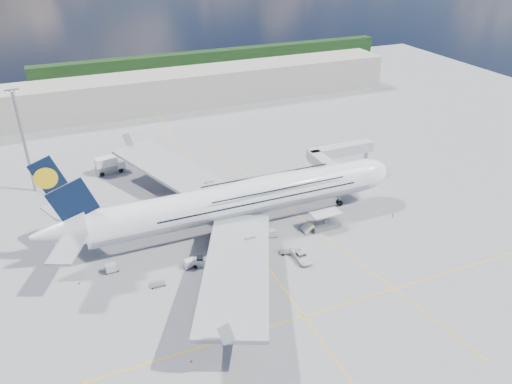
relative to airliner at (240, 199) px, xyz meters
name	(u,v)px	position (x,y,z in m)	size (l,w,h in m)	color
ground	(257,252)	(-0.26, -10.00, -6.87)	(300.00, 300.00, 0.00)	gray
taxi_line_main	(257,252)	(-0.26, -10.00, -6.86)	(0.25, 220.00, 0.01)	#F3B30C
taxi_line_cross	(304,316)	(-0.26, -30.00, -6.86)	(120.00, 0.25, 0.01)	#F3B30C
taxi_line_diag	(297,214)	(13.74, 0.00, -6.86)	(0.25, 100.00, 0.01)	#F3B30C
airliner	(240,199)	(0.00, 0.00, 0.00)	(77.26, 79.15, 23.71)	white
jet_bridge	(335,157)	(29.55, 10.94, -0.02)	(18.80, 12.10, 8.50)	#B7B7BC
cargo_loader	(324,222)	(16.56, -7.11, -5.62)	(8.53, 3.20, 3.67)	silver
light_mast	(24,141)	(-40.26, 35.00, 6.34)	(3.00, 0.70, 25.50)	gray
terminal	(151,92)	(-0.26, 85.00, -0.87)	(180.00, 16.00, 12.00)	#B2AD9E
tree_line	(218,59)	(39.74, 130.00, -2.87)	(160.00, 6.00, 8.00)	#193814
dolly_row_a	(158,284)	(-20.91, -12.67, -6.57)	(2.71, 1.52, 0.39)	gray
dolly_row_b	(237,302)	(-9.42, -22.78, -6.54)	(3.13, 2.00, 0.43)	gray
dolly_row_c	(190,263)	(-13.90, -9.55, -5.95)	(2.94, 2.00, 1.70)	gray
dolly_back	(111,268)	(-27.98, -5.28, -5.96)	(2.77, 1.65, 1.68)	gray
dolly_nose_far	(287,252)	(5.04, -12.64, -6.55)	(3.15, 2.35, 0.41)	gray
dolly_nose_near	(271,233)	(4.51, -6.10, -5.98)	(2.77, 1.76, 1.64)	gray
baggage_tug	(200,262)	(-12.03, -9.82, -6.00)	(3.44, 2.45, 1.96)	silver
catering_truck_inner	(168,206)	(-12.69, 11.93, -5.22)	(6.27, 3.84, 3.49)	gray
catering_truck_outer	(109,165)	(-21.77, 38.21, -4.81)	(7.63, 3.41, 4.44)	gray
service_van	(302,257)	(6.72, -15.78, -6.10)	(2.56, 5.55, 1.54)	white
crew_nose	(393,214)	(32.76, -9.54, -6.01)	(0.63, 0.41, 1.72)	#95DE17
crew_loader	(312,226)	(13.80, -7.08, -5.97)	(0.88, 0.68, 1.80)	#B6FF1A
crew_wing	(224,258)	(-7.50, -10.68, -5.89)	(1.14, 0.48, 1.95)	#D5FF1A
crew_van	(310,228)	(12.92, -7.39, -5.86)	(0.98, 0.64, 2.01)	#D4EF19
crew_tug	(236,295)	(-9.03, -21.55, -6.05)	(1.06, 0.61, 1.64)	#B8F91A
cone_nose	(355,187)	(32.73, 5.87, -6.64)	(0.38, 0.38, 0.48)	#EE4F0C
cone_wing_left_inner	(221,203)	(-0.45, 10.90, -6.62)	(0.41, 0.41, 0.52)	#EE4F0C
cone_wing_left_outer	(157,180)	(-11.58, 28.52, -6.59)	(0.46, 0.46, 0.59)	#EE4F0C
cone_wing_right_inner	(198,305)	(-15.74, -20.93, -6.60)	(0.44, 0.44, 0.56)	#EE4F0C
cone_wing_right_outer	(191,361)	(-20.32, -32.23, -6.64)	(0.38, 0.38, 0.48)	#EE4F0C
cone_tail	(79,283)	(-33.98, -6.64, -6.60)	(0.44, 0.44, 0.55)	#EE4F0C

